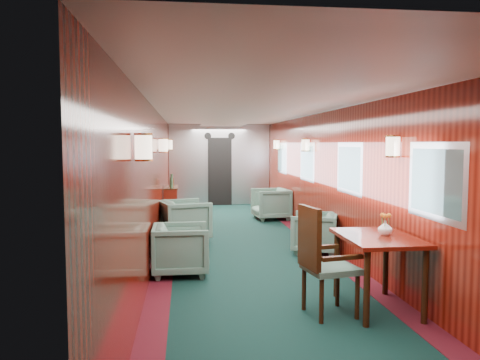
{
  "coord_description": "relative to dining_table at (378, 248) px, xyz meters",
  "views": [
    {
      "loc": [
        -1.02,
        -7.93,
        1.84
      ],
      "look_at": [
        0.0,
        0.72,
        1.15
      ],
      "focal_mm": 35.0,
      "sensor_mm": 36.0,
      "label": 1
    }
  ],
  "objects": [
    {
      "name": "room",
      "position": [
        -1.08,
        3.08,
        0.95
      ],
      "size": [
        12.0,
        12.1,
        2.4
      ],
      "color": "black",
      "rests_on": "ground"
    },
    {
      "name": "bulkhead",
      "position": [
        -1.08,
        8.99,
        0.5
      ],
      "size": [
        2.98,
        0.17,
        2.39
      ],
      "color": "#B3B5BB",
      "rests_on": "ground"
    },
    {
      "name": "windows_right",
      "position": [
        0.41,
        3.33,
        0.76
      ],
      "size": [
        0.02,
        8.6,
        0.8
      ],
      "color": "#A4A7AB",
      "rests_on": "ground"
    },
    {
      "name": "wall_sconces",
      "position": [
        -1.08,
        3.65,
        1.1
      ],
      "size": [
        2.97,
        7.97,
        0.25
      ],
      "color": "#FFEAC6",
      "rests_on": "ground"
    },
    {
      "name": "dining_table",
      "position": [
        0.0,
        0.0,
        0.0
      ],
      "size": [
        0.77,
        1.1,
        0.82
      ],
      "rotation": [
        0.0,
        0.0,
        -0.0
      ],
      "color": "maroon",
      "rests_on": "ground"
    },
    {
      "name": "side_chair",
      "position": [
        -0.68,
        -0.12,
        -0.05
      ],
      "size": [
        0.61,
        0.63,
        1.18
      ],
      "rotation": [
        0.0,
        0.0,
        0.19
      ],
      "color": "#1F4A42",
      "rests_on": "ground"
    },
    {
      "name": "credenza",
      "position": [
        -2.42,
        5.67,
        -0.24
      ],
      "size": [
        0.3,
        0.97,
        1.14
      ],
      "color": "maroon",
      "rests_on": "ground"
    },
    {
      "name": "flower_vase",
      "position": [
        0.09,
        0.03,
        0.21
      ],
      "size": [
        0.19,
        0.19,
        0.16
      ],
      "primitive_type": "imported",
      "rotation": [
        0.0,
        0.0,
        -0.29
      ],
      "color": "white",
      "rests_on": "dining_table"
    },
    {
      "name": "armchair_left_near",
      "position": [
        -2.17,
        1.65,
        -0.34
      ],
      "size": [
        0.79,
        0.77,
        0.71
      ],
      "primitive_type": "imported",
      "rotation": [
        0.0,
        0.0,
        1.58
      ],
      "color": "#1F4A42",
      "rests_on": "ground"
    },
    {
      "name": "armchair_left_far",
      "position": [
        -2.11,
        3.9,
        -0.3
      ],
      "size": [
        1.06,
        1.04,
        0.78
      ],
      "primitive_type": "imported",
      "rotation": [
        0.0,
        0.0,
        1.86
      ],
      "color": "#1F4A42",
      "rests_on": "ground"
    },
    {
      "name": "armchair_right_near",
      "position": [
        0.05,
        2.7,
        -0.35
      ],
      "size": [
        0.95,
        0.94,
        0.68
      ],
      "primitive_type": "imported",
      "rotation": [
        0.0,
        0.0,
        -1.93
      ],
      "color": "#1F4A42",
      "rests_on": "ground"
    },
    {
      "name": "armchair_right_far",
      "position": [
        -0.06,
        6.16,
        -0.31
      ],
      "size": [
        0.91,
        0.89,
        0.75
      ],
      "primitive_type": "imported",
      "rotation": [
        0.0,
        0.0,
        -1.45
      ],
      "color": "#1F4A42",
      "rests_on": "ground"
    }
  ]
}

